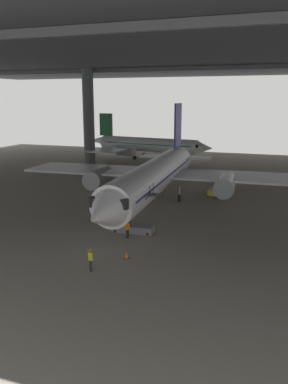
{
  "coord_description": "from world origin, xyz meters",
  "views": [
    {
      "loc": [
        14.15,
        -39.93,
        12.31
      ],
      "look_at": [
        0.55,
        -0.45,
        2.6
      ],
      "focal_mm": 37.53,
      "sensor_mm": 36.0,
      "label": 1
    }
  ],
  "objects_px": {
    "airplane_main": "(155,176)",
    "airplane_distant": "(146,145)",
    "baggage_tug": "(214,192)",
    "traffic_cone_orange": "(127,255)",
    "crew_worker_near_nose": "(90,258)",
    "boarding_stairs": "(134,224)",
    "crew_worker_by_stairs": "(127,228)"
  },
  "relations": [
    {
      "from": "crew_worker_by_stairs",
      "to": "airplane_distant",
      "type": "bearing_deg",
      "value": 106.85
    },
    {
      "from": "baggage_tug",
      "to": "airplane_main",
      "type": "bearing_deg",
      "value": -132.07
    },
    {
      "from": "airplane_main",
      "to": "baggage_tug",
      "type": "bearing_deg",
      "value": 47.93
    },
    {
      "from": "crew_worker_near_nose",
      "to": "airplane_main",
      "type": "bearing_deg",
      "value": 93.65
    },
    {
      "from": "boarding_stairs",
      "to": "traffic_cone_orange",
      "type": "relative_size",
      "value": 7.85
    },
    {
      "from": "boarding_stairs",
      "to": "crew_worker_near_nose",
      "type": "distance_m",
      "value": 9.41
    },
    {
      "from": "traffic_cone_orange",
      "to": "baggage_tug",
      "type": "relative_size",
      "value": 0.27
    },
    {
      "from": "airplane_distant",
      "to": "traffic_cone_orange",
      "type": "height_order",
      "value": "airplane_distant"
    },
    {
      "from": "airplane_main",
      "to": "traffic_cone_orange",
      "type": "height_order",
      "value": "airplane_main"
    },
    {
      "from": "crew_worker_near_nose",
      "to": "traffic_cone_orange",
      "type": "xyz_separation_m",
      "value": [
        1.61,
        3.09,
        -0.71
      ]
    },
    {
      "from": "baggage_tug",
      "to": "boarding_stairs",
      "type": "bearing_deg",
      "value": -105.78
    },
    {
      "from": "airplane_distant",
      "to": "baggage_tug",
      "type": "xyz_separation_m",
      "value": [
        18.93,
        -28.18,
        -2.51
      ]
    },
    {
      "from": "crew_worker_near_nose",
      "to": "crew_worker_by_stairs",
      "type": "relative_size",
      "value": 1.03
    },
    {
      "from": "crew_worker_by_stairs",
      "to": "airplane_main",
      "type": "bearing_deg",
      "value": 95.77
    },
    {
      "from": "crew_worker_by_stairs",
      "to": "baggage_tug",
      "type": "height_order",
      "value": "crew_worker_by_stairs"
    },
    {
      "from": "airplane_main",
      "to": "airplane_distant",
      "type": "height_order",
      "value": "airplane_main"
    },
    {
      "from": "boarding_stairs",
      "to": "airplane_distant",
      "type": "relative_size",
      "value": 0.17
    },
    {
      "from": "traffic_cone_orange",
      "to": "baggage_tug",
      "type": "height_order",
      "value": "baggage_tug"
    },
    {
      "from": "airplane_distant",
      "to": "baggage_tug",
      "type": "distance_m",
      "value": 34.04
    },
    {
      "from": "crew_worker_near_nose",
      "to": "boarding_stairs",
      "type": "bearing_deg",
      "value": 90.7
    },
    {
      "from": "boarding_stairs",
      "to": "baggage_tug",
      "type": "bearing_deg",
      "value": 74.22
    },
    {
      "from": "crew_worker_by_stairs",
      "to": "baggage_tug",
      "type": "relative_size",
      "value": 0.75
    },
    {
      "from": "airplane_main",
      "to": "traffic_cone_orange",
      "type": "distance_m",
      "value": 17.2
    },
    {
      "from": "crew_worker_by_stairs",
      "to": "boarding_stairs",
      "type": "bearing_deg",
      "value": 92.84
    },
    {
      "from": "crew_worker_near_nose",
      "to": "baggage_tug",
      "type": "xyz_separation_m",
      "value": [
        4.66,
        26.31,
        -0.47
      ]
    },
    {
      "from": "airplane_main",
      "to": "baggage_tug",
      "type": "height_order",
      "value": "airplane_main"
    },
    {
      "from": "airplane_main",
      "to": "airplane_distant",
      "type": "relative_size",
      "value": 1.32
    },
    {
      "from": "airplane_main",
      "to": "boarding_stairs",
      "type": "distance_m",
      "value": 10.76
    },
    {
      "from": "crew_worker_near_nose",
      "to": "crew_worker_by_stairs",
      "type": "height_order",
      "value": "crew_worker_near_nose"
    },
    {
      "from": "boarding_stairs",
      "to": "traffic_cone_orange",
      "type": "xyz_separation_m",
      "value": [
        1.73,
        -6.31,
        -0.44
      ]
    },
    {
      "from": "airplane_main",
      "to": "crew_worker_by_stairs",
      "type": "bearing_deg",
      "value": -84.23
    },
    {
      "from": "traffic_cone_orange",
      "to": "baggage_tug",
      "type": "distance_m",
      "value": 23.42
    }
  ]
}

